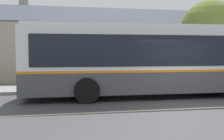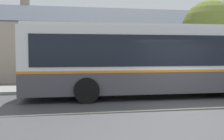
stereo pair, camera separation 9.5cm
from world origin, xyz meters
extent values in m
plane|color=#424244|center=(0.00, 0.00, 0.00)|extent=(300.00, 300.00, 0.00)
cube|color=gray|center=(0.00, 6.00, 0.07)|extent=(60.00, 3.00, 0.15)
cube|color=beige|center=(0.00, 0.00, 0.00)|extent=(60.00, 0.16, 0.01)
cube|color=tan|center=(-0.12, 13.93, 1.94)|extent=(25.44, 9.14, 3.88)
cube|color=#424751|center=(-0.12, 11.65, 4.72)|extent=(26.04, 4.62, 1.83)
cube|color=#424751|center=(-0.12, 16.22, 4.72)|extent=(26.04, 4.62, 1.83)
cube|color=tan|center=(-7.12, 14.84, 6.05)|extent=(0.70, 0.70, 1.20)
cube|color=#4C3323|center=(3.69, 9.33, 1.05)|extent=(1.00, 0.06, 2.10)
cube|color=#47474C|center=(-0.33, 2.90, 0.72)|extent=(11.66, 2.80, 0.89)
cube|color=orange|center=(-0.33, 2.90, 1.22)|extent=(11.68, 2.82, 0.10)
cube|color=white|center=(-0.33, 2.90, 2.15)|extent=(11.66, 2.80, 1.76)
cube|color=white|center=(-0.33, 2.90, 3.08)|extent=(11.42, 2.67, 0.12)
cube|color=black|center=(-0.29, 4.16, 2.05)|extent=(10.67, 0.31, 1.26)
cube|color=black|center=(-0.36, 1.64, 2.05)|extent=(10.67, 0.31, 1.26)
cube|color=#B21919|center=(-1.74, 4.21, 0.72)|extent=(3.25, 0.12, 0.63)
cylinder|color=black|center=(3.30, 4.06, 0.50)|extent=(1.01, 0.31, 1.00)
cylinder|color=black|center=(-3.48, 4.23, 0.50)|extent=(1.01, 0.31, 1.00)
cylinder|color=black|center=(-3.55, 1.73, 0.50)|extent=(1.01, 0.31, 1.00)
cube|color=#4C4C4C|center=(-5.45, 5.97, 0.60)|extent=(1.52, 0.10, 0.04)
cube|color=#4C4C4C|center=(-5.45, 5.83, 0.60)|extent=(1.52, 0.10, 0.04)
cube|color=#4C4C4C|center=(-5.45, 5.69, 0.60)|extent=(1.52, 0.10, 0.04)
cube|color=#4C4C4C|center=(-5.45, 5.56, 0.90)|extent=(1.52, 0.04, 0.10)
cube|color=#4C4C4C|center=(-5.45, 5.56, 1.04)|extent=(1.52, 0.04, 0.10)
cube|color=black|center=(-4.85, 5.83, 0.38)|extent=(0.08, 0.43, 0.45)
cube|color=black|center=(-6.06, 5.83, 0.38)|extent=(0.08, 0.43, 0.45)
cylinder|color=#4C3828|center=(4.55, 6.64, 1.14)|extent=(0.28, 0.28, 2.28)
sphere|color=olive|center=(4.55, 6.64, 3.40)|extent=(3.46, 3.46, 3.46)
camera|label=1|loc=(-4.76, -9.01, 1.99)|focal=45.00mm
camera|label=2|loc=(-4.67, -9.03, 1.99)|focal=45.00mm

